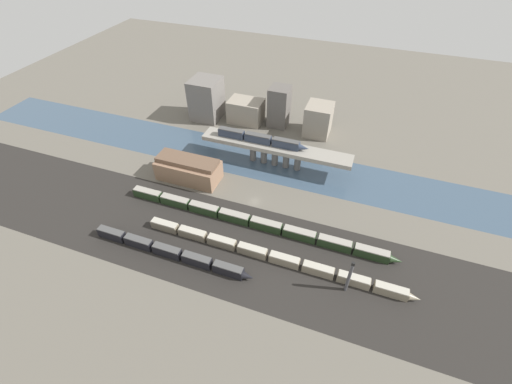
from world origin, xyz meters
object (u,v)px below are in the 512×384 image
object	(u,v)px
train_yard_near	(170,252)
signal_tower	(349,277)
train_on_bridge	(261,139)
train_yard_mid	(272,256)
train_yard_far	(254,222)
warehouse_building	(189,169)

from	to	relation	value
train_yard_near	signal_tower	bearing A→B (deg)	6.68
train_on_bridge	train_yard_near	distance (m)	64.02
train_yard_near	train_yard_mid	distance (m)	35.07
train_on_bridge	train_yard_far	world-z (taller)	train_on_bridge
train_yard_mid	train_yard_far	bearing A→B (deg)	131.49
train_on_bridge	signal_tower	world-z (taller)	signal_tower
train_yard_near	signal_tower	world-z (taller)	signal_tower
train_yard_mid	signal_tower	xyz separation A→B (m)	(25.60, -3.34, 5.23)
train_yard_far	signal_tower	xyz separation A→B (m)	(36.88, -16.09, 5.06)
train_yard_near	train_yard_far	bearing A→B (deg)	45.96
train_yard_mid	warehouse_building	world-z (taller)	warehouse_building
train_on_bridge	train_yard_far	xyz separation A→B (m)	(10.65, -39.09, -10.40)
train_yard_near	train_yard_far	distance (m)	32.02
train_yard_near	train_on_bridge	bearing A→B (deg)	79.42
train_yard_mid	warehouse_building	size ratio (longest dim) A/B	3.52
warehouse_building	signal_tower	xyz separation A→B (m)	(73.02, -33.09, 2.00)
train_on_bridge	warehouse_building	world-z (taller)	train_on_bridge
train_yard_near	warehouse_building	size ratio (longest dim) A/B	2.22
train_on_bridge	train_yard_near	size ratio (longest dim) A/B	0.70
train_on_bridge	train_yard_mid	xyz separation A→B (m)	(21.93, -51.84, -10.57)
train_on_bridge	signal_tower	size ratio (longest dim) A/B	2.94
train_on_bridge	train_yard_mid	world-z (taller)	train_on_bridge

